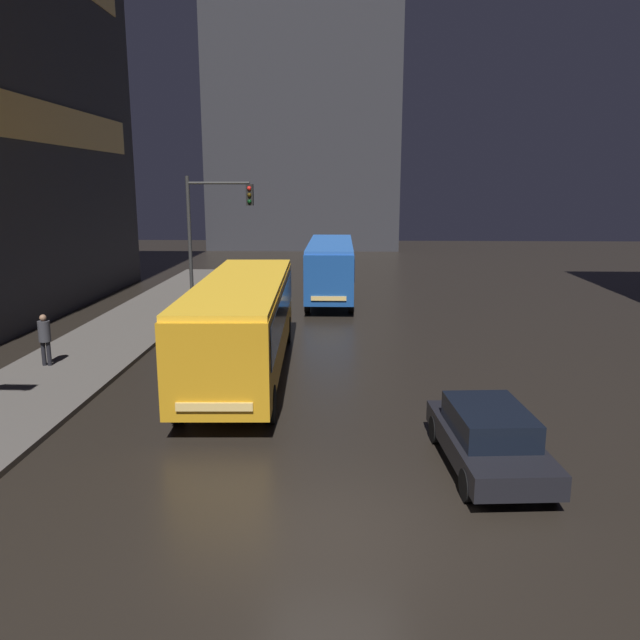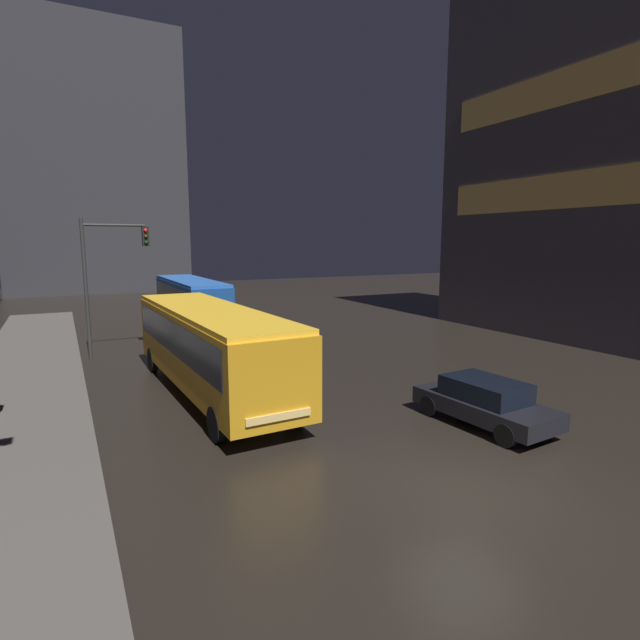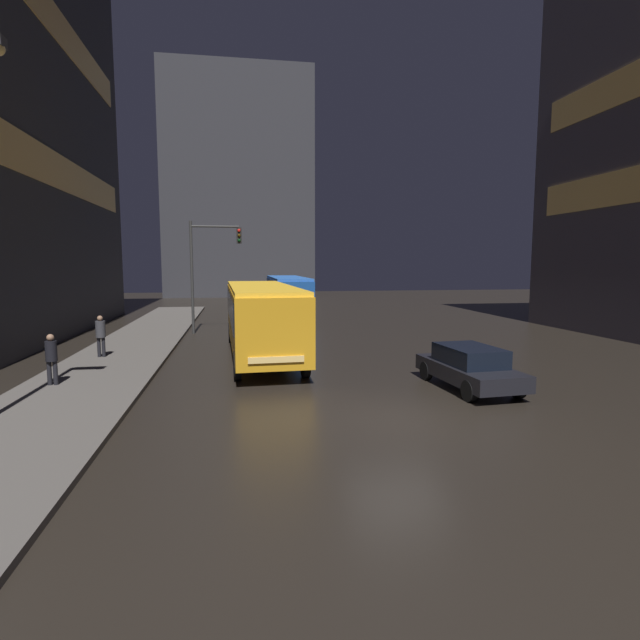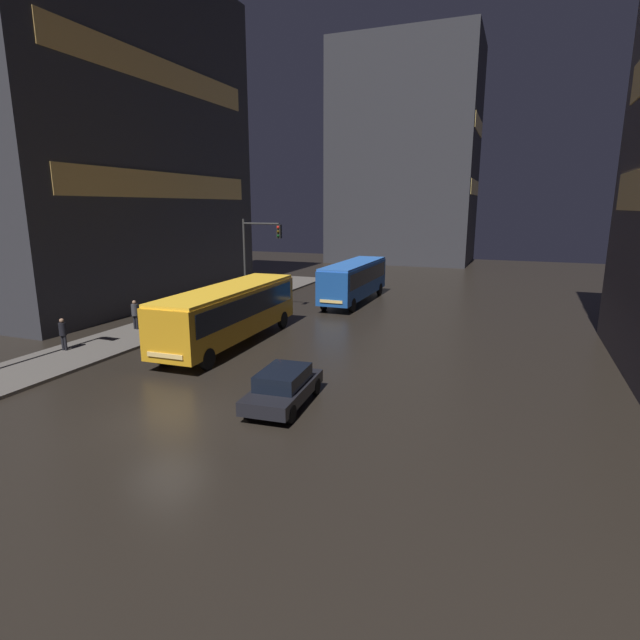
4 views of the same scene
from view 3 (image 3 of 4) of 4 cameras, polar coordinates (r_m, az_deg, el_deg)
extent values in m
plane|color=black|center=(13.32, 8.85, -11.16)|extent=(120.00, 120.00, 0.00)
cube|color=#56514C|center=(22.93, -21.82, -3.90)|extent=(4.00, 48.00, 0.15)
cube|color=#E0B25B|center=(31.69, -26.76, 14.34)|extent=(0.24, 20.26, 1.80)
cube|color=#E0B25B|center=(33.67, -27.50, 27.22)|extent=(0.24, 20.26, 1.80)
cube|color=#2D2D33|center=(66.90, -9.31, 14.64)|extent=(18.00, 12.00, 27.26)
cube|color=#EAC66B|center=(67.09, -1.43, 11.18)|extent=(0.24, 10.20, 1.80)
cube|color=#EAC66B|center=(68.09, -1.44, 17.38)|extent=(0.24, 10.20, 1.80)
cube|color=orange|center=(21.58, -6.75, 0.37)|extent=(2.99, 11.39, 2.38)
cube|color=black|center=(21.54, -6.76, 1.53)|extent=(3.02, 10.49, 1.10)
cube|color=yellow|center=(21.48, -6.79, 3.73)|extent=(2.93, 11.16, 0.16)
cube|color=#F4CC72|center=(16.11, -5.02, -4.53)|extent=(1.81, 0.17, 0.20)
cylinder|color=black|center=(17.74, -1.69, -4.96)|extent=(0.29, 1.01, 1.00)
cylinder|color=black|center=(17.50, -9.44, -5.21)|extent=(0.29, 1.01, 1.00)
cylinder|color=black|center=(26.05, -4.88, -1.32)|extent=(0.29, 1.01, 1.00)
cylinder|color=black|center=(25.89, -10.13, -1.44)|extent=(0.29, 1.01, 1.00)
cube|color=#194793|center=(35.56, -3.71, 2.77)|extent=(2.35, 10.26, 2.37)
cube|color=black|center=(35.54, -3.72, 3.46)|extent=(2.41, 9.44, 1.10)
cube|color=blue|center=(35.50, -3.73, 4.80)|extent=(2.30, 10.06, 0.16)
cube|color=#F4CC72|center=(30.52, -2.71, 0.69)|extent=(1.62, 0.11, 0.20)
cylinder|color=black|center=(32.11, -1.14, 0.18)|extent=(0.25, 1.00, 1.00)
cylinder|color=black|center=(31.87, -4.90, 0.11)|extent=(0.25, 1.00, 1.00)
cylinder|color=black|center=(39.47, -2.73, 1.34)|extent=(0.25, 1.00, 1.00)
cylinder|color=black|center=(39.27, -5.80, 1.29)|extent=(0.25, 1.00, 1.00)
cube|color=black|center=(16.84, 16.67, -5.68)|extent=(2.10, 4.35, 0.50)
cube|color=black|center=(16.74, 16.73, -3.88)|extent=(1.69, 2.43, 0.58)
cylinder|color=black|center=(16.17, 21.70, -7.20)|extent=(0.25, 0.65, 0.64)
cylinder|color=black|center=(15.30, 16.67, -7.78)|extent=(0.25, 0.65, 0.64)
cylinder|color=black|center=(18.49, 16.61, -5.34)|extent=(0.25, 0.65, 0.64)
cylinder|color=black|center=(17.73, 12.04, -5.71)|extent=(0.25, 0.65, 0.64)
cylinder|color=black|center=(18.18, -28.53, -5.35)|extent=(0.14, 0.14, 0.78)
cylinder|color=black|center=(18.12, -27.99, -5.36)|extent=(0.14, 0.14, 0.78)
cylinder|color=black|center=(18.03, -28.38, -3.14)|extent=(0.36, 0.36, 0.65)
sphere|color=#8C664C|center=(17.97, -28.45, -1.77)|extent=(0.22, 0.22, 0.22)
cylinder|color=black|center=(22.68, -23.94, -2.85)|extent=(0.14, 0.14, 0.82)
cylinder|color=black|center=(22.64, -23.50, -2.85)|extent=(0.14, 0.14, 0.82)
cylinder|color=#333338|center=(22.56, -23.80, -0.96)|extent=(0.41, 0.41, 0.69)
sphere|color=#8C664C|center=(22.51, -23.86, 0.18)|extent=(0.22, 0.22, 0.22)
cylinder|color=#2D2D2D|center=(29.40, -14.42, 4.68)|extent=(0.16, 0.16, 6.41)
cylinder|color=#2D2D2D|center=(29.38, -11.92, 10.42)|extent=(2.69, 0.12, 0.12)
cube|color=black|center=(29.32, -9.24, 9.50)|extent=(0.30, 0.24, 0.90)
sphere|color=red|center=(29.20, -9.25, 10.07)|extent=(0.18, 0.18, 0.18)
sphere|color=#3B2B07|center=(29.18, -9.24, 9.52)|extent=(0.18, 0.18, 0.18)
sphere|color=black|center=(29.17, -9.23, 8.97)|extent=(0.18, 0.18, 0.18)
camera|label=1|loc=(5.05, 56.43, 26.83)|focal=35.00mm
camera|label=2|loc=(5.82, -48.66, 17.77)|focal=28.00mm
camera|label=4|loc=(15.36, 85.80, 12.71)|focal=28.00mm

